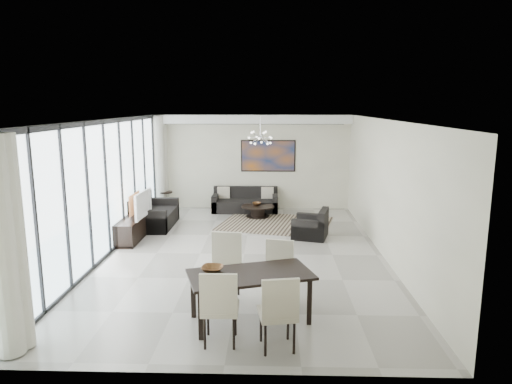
{
  "coord_description": "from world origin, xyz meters",
  "views": [
    {
      "loc": [
        0.55,
        -9.5,
        3.22
      ],
      "look_at": [
        0.24,
        0.68,
        1.25
      ],
      "focal_mm": 32.0,
      "sensor_mm": 36.0,
      "label": 1
    }
  ],
  "objects_px": {
    "coffee_table": "(258,211)",
    "television": "(139,204)",
    "sofa_main": "(245,203)",
    "tv_console": "(133,228)",
    "dining_table": "(250,279)"
  },
  "relations": [
    {
      "from": "coffee_table",
      "to": "dining_table",
      "type": "height_order",
      "value": "dining_table"
    },
    {
      "from": "tv_console",
      "to": "dining_table",
      "type": "xyz_separation_m",
      "value": [
        3.03,
        -4.19,
        0.4
      ]
    },
    {
      "from": "tv_console",
      "to": "sofa_main",
      "type": "bearing_deg",
      "value": 49.17
    },
    {
      "from": "sofa_main",
      "to": "coffee_table",
      "type": "bearing_deg",
      "value": -60.8
    },
    {
      "from": "dining_table",
      "to": "television",
      "type": "bearing_deg",
      "value": 124.23
    },
    {
      "from": "sofa_main",
      "to": "television",
      "type": "distance_m",
      "value": 3.85
    },
    {
      "from": "dining_table",
      "to": "tv_console",
      "type": "bearing_deg",
      "value": 125.9
    },
    {
      "from": "dining_table",
      "to": "coffee_table",
      "type": "bearing_deg",
      "value": 90.56
    },
    {
      "from": "television",
      "to": "dining_table",
      "type": "distance_m",
      "value": 5.11
    },
    {
      "from": "coffee_table",
      "to": "tv_console",
      "type": "distance_m",
      "value": 3.73
    },
    {
      "from": "sofa_main",
      "to": "television",
      "type": "bearing_deg",
      "value": -129.34
    },
    {
      "from": "coffee_table",
      "to": "television",
      "type": "bearing_deg",
      "value": -141.71
    },
    {
      "from": "tv_console",
      "to": "coffee_table",
      "type": "bearing_deg",
      "value": 37.18
    },
    {
      "from": "tv_console",
      "to": "dining_table",
      "type": "relative_size",
      "value": 0.85
    },
    {
      "from": "coffee_table",
      "to": "dining_table",
      "type": "relative_size",
      "value": 0.48
    }
  ]
}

